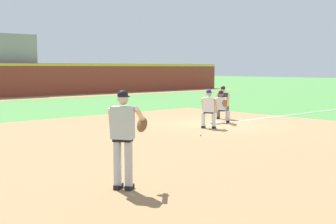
% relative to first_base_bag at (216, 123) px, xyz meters
% --- Properties ---
extents(ground_plane, '(160.00, 160.00, 0.00)m').
position_rel_first_base_bag_xyz_m(ground_plane, '(0.00, 0.00, -0.04)').
color(ground_plane, '#47843D').
extents(infield_dirt_patch, '(18.00, 18.00, 0.01)m').
position_rel_first_base_bag_xyz_m(infield_dirt_patch, '(-4.44, -2.81, -0.04)').
color(infield_dirt_patch, '#9E754C').
rests_on(infield_dirt_patch, ground).
extents(warning_track_strip, '(48.00, 3.20, 0.01)m').
position_rel_first_base_bag_xyz_m(warning_track_strip, '(0.00, 20.00, -0.04)').
color(warning_track_strip, '#9E754C').
rests_on(warning_track_strip, ground).
extents(foul_line_stripe, '(10.94, 0.10, 0.00)m').
position_rel_first_base_bag_xyz_m(foul_line_stripe, '(5.47, 0.00, -0.04)').
color(foul_line_stripe, white).
rests_on(foul_line_stripe, ground).
extents(first_base_bag, '(0.38, 0.38, 0.09)m').
position_rel_first_base_bag_xyz_m(first_base_bag, '(0.00, 0.00, 0.00)').
color(first_base_bag, white).
rests_on(first_base_bag, ground).
extents(baseball, '(0.07, 0.07, 0.07)m').
position_rel_first_base_bag_xyz_m(baseball, '(-2.86, -1.85, -0.01)').
color(baseball, white).
rests_on(baseball, ground).
extents(pitcher, '(0.84, 0.57, 1.86)m').
position_rel_first_base_bag_xyz_m(pitcher, '(-8.84, -5.62, 1.01)').
color(pitcher, black).
rests_on(pitcher, ground).
extents(first_baseman, '(0.81, 1.04, 1.34)m').
position_rel_first_base_bag_xyz_m(first_baseman, '(0.48, 0.18, 0.69)').
color(first_baseman, black).
rests_on(first_baseman, ground).
extents(baserunner, '(0.62, 0.68, 1.46)m').
position_rel_first_base_bag_xyz_m(baserunner, '(-1.23, -0.70, 0.75)').
color(baserunner, black).
rests_on(baserunner, ground).
extents(umpire, '(0.63, 0.68, 1.46)m').
position_rel_first_base_bag_xyz_m(umpire, '(1.59, 1.05, 0.75)').
color(umpire, black).
rests_on(umpire, ground).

